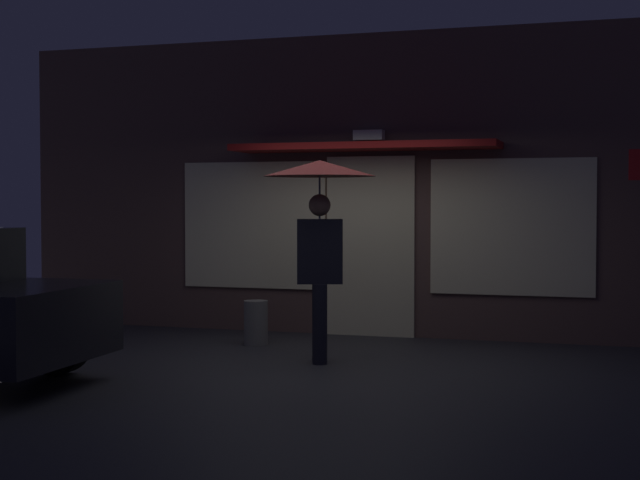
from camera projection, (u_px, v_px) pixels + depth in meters
name	position (u px, v px, depth m)	size (l,w,h in m)	color
ground_plane	(316.00, 365.00, 9.50)	(18.00, 18.00, 0.00)	#2D2D33
building_facade	(374.00, 186.00, 11.66)	(9.34, 1.00, 3.70)	brown
person_with_umbrella	(320.00, 205.00, 9.58)	(1.15, 1.15, 2.06)	black
sidewalk_bollard	(256.00, 323.00, 10.85)	(0.27, 0.27, 0.51)	slate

